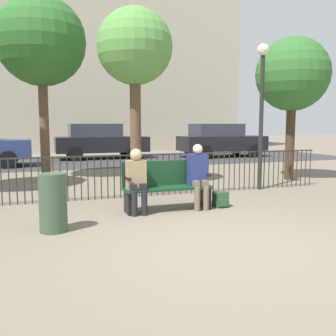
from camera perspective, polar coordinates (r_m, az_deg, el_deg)
ground_plane at (r=5.18m, az=7.84°, el=-11.42°), size 80.00×80.00×0.00m
park_bench at (r=7.02m, az=-0.21°, el=-2.43°), size 1.66×0.45×0.92m
seated_person_0 at (r=6.69m, az=-4.80°, el=-1.45°), size 0.34×0.39×1.17m
seated_person_1 at (r=7.08m, az=4.60°, el=-0.82°), size 0.34×0.39×1.23m
backpack at (r=7.36m, az=8.03°, el=-4.79°), size 0.27×0.24×0.30m
fence_railing at (r=8.32m, az=-3.46°, el=-0.53°), size 9.01×0.03×0.95m
tree_0 at (r=11.45m, az=18.44°, el=13.25°), size 2.07×2.07×4.05m
tree_1 at (r=11.63m, az=-18.78°, el=17.70°), size 2.50×2.50×5.17m
tree_3 at (r=9.92m, az=-5.08°, el=17.61°), size 1.92×1.92×4.51m
lamp_post at (r=9.44m, az=14.12°, el=10.90°), size 0.28×0.28×3.50m
street_surface at (r=16.61m, az=-11.40°, el=1.05°), size 24.00×6.00×0.01m
parked_car_0 at (r=18.53m, az=7.97°, el=4.29°), size 4.20×1.94×1.62m
parked_car_1 at (r=17.71m, az=-10.33°, el=4.14°), size 4.20×1.94×1.62m
building_facade at (r=25.02m, az=-14.47°, el=18.48°), size 20.00×6.00×13.59m
trash_bin at (r=5.86m, az=-17.12°, el=-5.07°), size 0.41×0.41×0.88m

